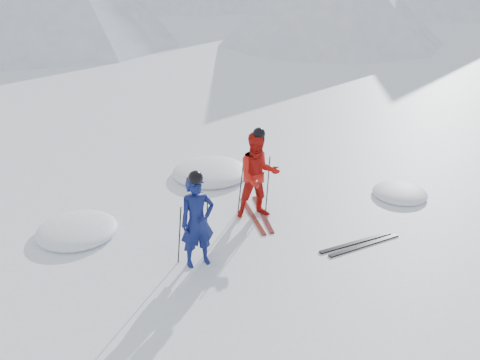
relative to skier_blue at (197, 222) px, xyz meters
name	(u,v)px	position (x,y,z in m)	size (l,w,h in m)	color
ground	(336,221)	(3.23, 0.42, -0.88)	(160.00, 160.00, 0.00)	white
skier_blue	(197,222)	(0.00, 0.00, 0.00)	(0.64, 0.42, 1.76)	#0D1753
skier_red	(258,176)	(1.77, 1.28, 0.07)	(0.93, 0.72, 1.91)	red
pole_blue_left	(180,235)	(-0.30, 0.15, -0.29)	(0.02, 0.02, 1.17)	black
pole_blue_right	(206,227)	(0.25, 0.25, -0.29)	(0.02, 0.02, 1.17)	black
pole_red_left	(241,187)	(1.47, 1.53, -0.24)	(0.02, 0.02, 1.27)	black
pole_red_right	(268,184)	(2.07, 1.43, -0.24)	(0.02, 0.02, 1.27)	black
ski_worn_left	(253,216)	(1.65, 1.28, -0.86)	(0.09, 1.70, 0.03)	black
ski_worn_right	(263,214)	(1.89, 1.28, -0.86)	(0.09, 1.70, 0.03)	black
ski_loose_a	(356,243)	(3.10, -0.52, -0.86)	(0.09, 1.70, 0.03)	black
ski_loose_b	(365,245)	(3.20, -0.67, -0.86)	(0.09, 1.70, 0.03)	black
snow_lumps	(223,196)	(1.40, 2.44, -0.88)	(9.70, 6.67, 0.43)	white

